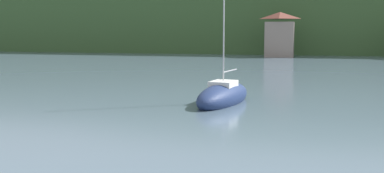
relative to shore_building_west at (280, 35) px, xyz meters
name	(u,v)px	position (x,y,z in m)	size (l,w,h in m)	color
wooded_hillside	(289,22)	(-0.29, 36.93, 2.88)	(352.00, 52.47, 43.08)	#38562D
shore_building_west	(280,35)	(0.00, 0.00, 0.00)	(5.13, 3.57, 7.77)	gray
sailboat_mid_1	(223,96)	(0.22, -53.23, -3.33)	(3.25, 7.16, 10.13)	navy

